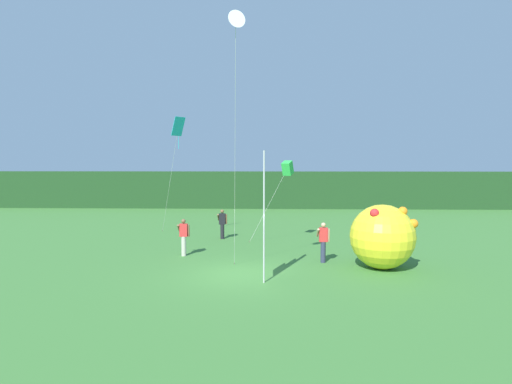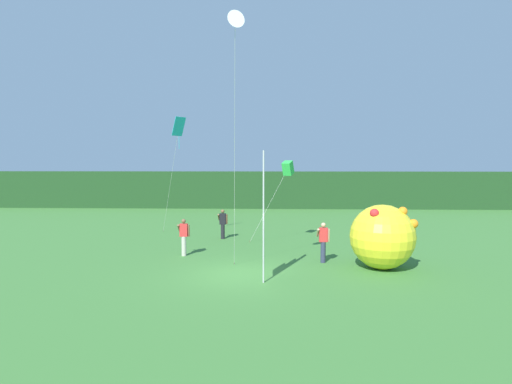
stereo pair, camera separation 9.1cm
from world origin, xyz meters
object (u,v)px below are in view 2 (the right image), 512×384
object	(u,v)px
person_near_banner	(323,241)
inflatable_balloon	(383,237)
banner_flag	(264,219)
kite_white_delta_2	(235,24)
person_mid_field	(184,236)
kite_cyan_diamond_0	(178,131)
person_far_left	(223,223)
kite_green_box_1	(288,168)

from	to	relation	value
person_near_banner	inflatable_balloon	bearing A→B (deg)	-23.24
banner_flag	kite_white_delta_2	world-z (taller)	kite_white_delta_2
person_mid_field	kite_white_delta_2	distance (m)	9.93
inflatable_balloon	kite_cyan_diamond_0	world-z (taller)	kite_cyan_diamond_0
inflatable_balloon	kite_cyan_diamond_0	bearing A→B (deg)	146.89
person_mid_field	inflatable_balloon	xyz separation A→B (m)	(8.55, -2.08, 0.40)
banner_flag	inflatable_balloon	distance (m)	5.24
banner_flag	kite_cyan_diamond_0	size ratio (longest dim) A/B	0.70
person_far_left	inflatable_balloon	xyz separation A→B (m)	(7.26, -6.50, 0.43)
person_far_left	kite_white_delta_2	bearing A→B (deg)	-80.81
person_far_left	inflatable_balloon	size ratio (longest dim) A/B	0.63
inflatable_balloon	kite_white_delta_2	bearing A→B (deg)	-150.25
inflatable_balloon	kite_green_box_1	world-z (taller)	kite_green_box_1
kite_cyan_diamond_0	kite_white_delta_2	bearing A→B (deg)	-67.32
person_far_left	kite_white_delta_2	world-z (taller)	kite_white_delta_2
person_near_banner	kite_white_delta_2	world-z (taller)	kite_white_delta_2
person_far_left	kite_green_box_1	distance (m)	4.88
person_near_banner	kite_cyan_diamond_0	distance (m)	10.47
kite_green_box_1	kite_white_delta_2	size ratio (longest dim) A/B	0.48
banner_flag	kite_cyan_diamond_0	distance (m)	10.30
person_far_left	person_mid_field	bearing A→B (deg)	-106.27
kite_cyan_diamond_0	kite_green_box_1	world-z (taller)	kite_cyan_diamond_0
person_mid_field	inflatable_balloon	size ratio (longest dim) A/B	0.65
banner_flag	kite_green_box_1	size ratio (longest dim) A/B	1.08
person_far_left	kite_green_box_1	xyz separation A→B (m)	(3.61, -1.07, 3.11)
banner_flag	kite_green_box_1	distance (m)	7.63
kite_green_box_1	kite_white_delta_2	xyz separation A→B (m)	(-2.03, -8.68, 4.79)
banner_flag	person_far_left	bearing A→B (deg)	106.43
inflatable_balloon	person_near_banner	bearing A→B (deg)	156.76
person_far_left	kite_white_delta_2	size ratio (longest dim) A/B	0.18
kite_green_box_1	kite_white_delta_2	distance (m)	10.12
kite_white_delta_2	inflatable_balloon	bearing A→B (deg)	29.75
person_far_left	kite_green_box_1	world-z (taller)	kite_green_box_1
person_far_left	kite_cyan_diamond_0	xyz separation A→B (m)	(-2.42, -0.19, 5.18)
kite_white_delta_2	person_mid_field	bearing A→B (deg)	118.28
banner_flag	kite_green_box_1	xyz separation A→B (m)	(1.13, 7.34, 1.72)
person_mid_field	person_near_banner	bearing A→B (deg)	-9.96
person_near_banner	person_mid_field	bearing A→B (deg)	170.04
banner_flag	person_mid_field	distance (m)	5.66
kite_cyan_diamond_0	person_mid_field	bearing A→B (deg)	-75.06
person_near_banner	kite_green_box_1	size ratio (longest dim) A/B	0.39
kite_cyan_diamond_0	kite_white_delta_2	size ratio (longest dim) A/B	0.74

